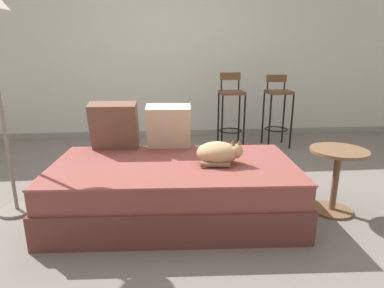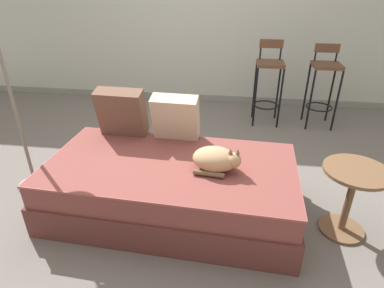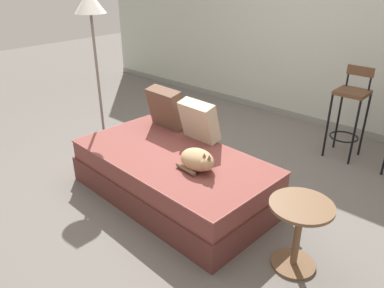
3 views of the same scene
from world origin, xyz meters
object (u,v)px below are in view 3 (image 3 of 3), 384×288
object	(u,v)px
throw_pillow_middle	(199,121)
side_table	(299,227)
bar_stool_near_window	(350,106)
throw_pillow_corner	(166,108)
cat	(198,160)
couch	(173,175)
floor_lamp	(91,19)

from	to	relation	value
throw_pillow_middle	side_table	size ratio (longest dim) A/B	0.76
bar_stool_near_window	side_table	distance (m)	2.04
throw_pillow_corner	cat	bearing A→B (deg)	-28.91
couch	cat	bearing A→B (deg)	-7.30
throw_pillow_middle	bar_stool_near_window	distance (m)	1.74
throw_pillow_corner	side_table	world-z (taller)	throw_pillow_corner
throw_pillow_corner	throw_pillow_middle	bearing A→B (deg)	-2.75
couch	cat	distance (m)	0.46
cat	side_table	world-z (taller)	cat
side_table	bar_stool_near_window	bearing A→B (deg)	102.84
throw_pillow_middle	side_table	world-z (taller)	throw_pillow_middle
cat	floor_lamp	world-z (taller)	floor_lamp
throw_pillow_corner	bar_stool_near_window	xyz separation A→B (m)	(1.34, 1.49, -0.06)
bar_stool_near_window	side_table	size ratio (longest dim) A/B	1.90
side_table	floor_lamp	size ratio (longest dim) A/B	0.30
throw_pillow_middle	floor_lamp	distance (m)	1.54
couch	throw_pillow_middle	size ratio (longest dim) A/B	4.81
cat	floor_lamp	bearing A→B (deg)	172.80
side_table	floor_lamp	world-z (taller)	floor_lamp
throw_pillow_middle	side_table	xyz separation A→B (m)	(1.32, -0.46, -0.29)
couch	throw_pillow_corner	xyz separation A→B (m)	(-0.50, 0.42, 0.43)
throw_pillow_corner	cat	distance (m)	0.97
throw_pillow_middle	bar_stool_near_window	world-z (taller)	bar_stool_near_window
throw_pillow_middle	cat	world-z (taller)	throw_pillow_middle
throw_pillow_middle	floor_lamp	size ratio (longest dim) A/B	0.23
cat	side_table	size ratio (longest dim) A/B	0.68
couch	bar_stool_near_window	world-z (taller)	bar_stool_near_window
bar_stool_near_window	floor_lamp	distance (m)	2.90
cat	bar_stool_near_window	bearing A→B (deg)	75.69
throw_pillow_middle	bar_stool_near_window	bearing A→B (deg)	60.01
throw_pillow_corner	floor_lamp	xyz separation A→B (m)	(-0.79, -0.26, 0.84)
couch	throw_pillow_middle	xyz separation A→B (m)	(-0.03, 0.40, 0.42)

